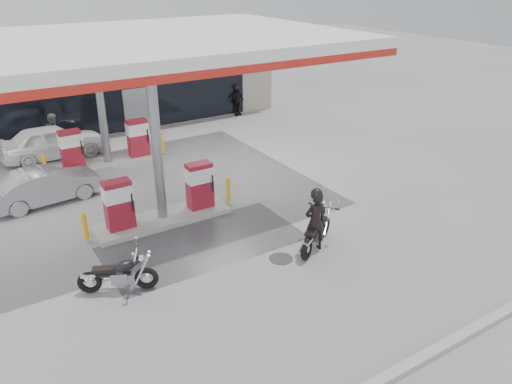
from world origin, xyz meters
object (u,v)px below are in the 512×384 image
Objects in this scene: pump_island_near at (162,202)px; main_motorcycle at (317,231)px; attendant at (54,133)px; biker_main at (315,222)px; hatchback_silver at (47,186)px; pump_island_far at (107,149)px; parked_motorcycle at (119,275)px; sedan_white at (52,142)px; biker_walking at (237,101)px; parked_car_right at (155,107)px.

pump_island_near is 2.60× the size of main_motorcycle.
attendant is (-1.48, 8.80, 0.20)m from pump_island_near.
hatchback_silver is at bearing -44.54° from biker_main.
pump_island_far is 10.56m from biker_main.
main_motorcycle is at bearing -140.09° from biker_main.
pump_island_near reaches higher than hatchback_silver.
biker_main is at bearing -52.37° from pump_island_near.
pump_island_far reaches higher than parked_motorcycle.
sedan_white is 0.67m from attendant.
main_motorcycle is 1.09× the size of attendant.
biker_main is 14.89m from biker_walking.
biker_walking is at bearing -68.15° from hatchback_silver.
pump_island_near is at bearing 136.49° from parked_car_right.
pump_island_far is at bearing 76.99° from main_motorcycle.
attendant is at bearing -22.87° from sedan_white.
pump_island_near is at bearing -168.11° from sedan_white.
biker_walking is at bearing 73.93° from parked_motorcycle.
pump_island_far is 2.60× the size of main_motorcycle.
pump_island_far is 2.73× the size of biker_main.
attendant is at bearing 109.89° from parked_motorcycle.
biker_walking is (10.27, 1.60, 0.08)m from sedan_white.
parked_motorcycle is at bearing 139.17° from main_motorcycle.
pump_island_near is 3.16× the size of biker_walking.
attendant is 5.40m from hatchback_silver.
parked_car_right is (4.50, 6.00, -0.19)m from pump_island_far.
biker_walking is at bearing 23.98° from pump_island_far.
pump_island_near is 1.00× the size of pump_island_far.
parked_motorcycle is 6.63m from hatchback_silver.
pump_island_far is at bearing 120.17° from parked_car_right.
biker_walking is (8.54, 3.80, 0.10)m from pump_island_far.
sedan_white is at bearing 98.42° from parked_car_right.
biker_main reaches higher than attendant.
biker_main reaches higher than pump_island_far.
parked_motorcycle is 0.45× the size of sedan_white.
biker_walking is (5.23, 13.77, 0.31)m from main_motorcycle.
biker_main is at bearing -122.44° from biker_walking.
parked_car_right is (7.39, 8.40, -0.11)m from hatchback_silver.
main_motorcycle is 0.48m from biker_main.
biker_main is 9.77m from hatchback_silver.
pump_island_far is 3.76m from hatchback_silver.
biker_main is at bearing 152.22° from parked_car_right.
parked_car_right is at bearing 89.72° from parked_motorcycle.
main_motorcycle is 5.82m from parked_motorcycle.
pump_island_near reaches higher than biker_walking.
parked_car_right is 4.61m from biker_walking.
attendant is 0.47× the size of hatchback_silver.
pump_island_far is 10.51m from main_motorcycle.
attendant reaches higher than pump_island_far.
hatchback_silver is (-1.16, -4.60, -0.10)m from sedan_white.
biker_walking is at bearing -81.18° from sedan_white.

